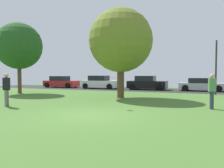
% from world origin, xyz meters
% --- Properties ---
extents(ground_plane, '(44.00, 44.00, 0.00)m').
position_xyz_m(ground_plane, '(0.00, 0.00, 0.00)').
color(ground_plane, '#47702D').
extents(road_strip, '(44.00, 6.40, 0.01)m').
position_xyz_m(road_strip, '(0.00, 16.00, 0.00)').
color(road_strip, '#28282B').
rests_on(road_strip, ground_plane).
extents(maple_tree_far, '(4.07, 4.07, 6.23)m').
position_xyz_m(maple_tree_far, '(-10.78, 7.13, 4.18)').
color(maple_tree_far, brown).
rests_on(maple_tree_far, ground_plane).
extents(maple_tree_near, '(4.61, 4.61, 6.47)m').
position_xyz_m(maple_tree_near, '(-1.21, 7.05, 4.15)').
color(maple_tree_near, brown).
rests_on(maple_tree_near, ground_plane).
extents(person_thrower, '(0.37, 0.31, 1.79)m').
position_xyz_m(person_thrower, '(-5.37, 0.59, 1.00)').
color(person_thrower, slate).
rests_on(person_thrower, ground_plane).
extents(person_catcher, '(0.37, 0.31, 1.77)m').
position_xyz_m(person_catcher, '(4.82, 3.77, 0.99)').
color(person_catcher, '#2D334C').
rests_on(person_catcher, ground_plane).
extents(frisbee_disc, '(0.36, 0.36, 0.03)m').
position_xyz_m(frisbee_disc, '(0.07, 2.29, 1.56)').
color(frisbee_disc, orange).
extents(parked_car_red, '(4.38, 1.98, 1.44)m').
position_xyz_m(parked_car_red, '(-12.48, 15.88, 0.65)').
color(parked_car_red, '#B21E1E').
rests_on(parked_car_red, ground_plane).
extents(parked_car_white, '(4.34, 2.05, 1.52)m').
position_xyz_m(parked_car_white, '(-6.95, 15.77, 0.69)').
color(parked_car_white, white).
rests_on(parked_car_white, ground_plane).
extents(parked_car_black, '(4.17, 2.10, 1.52)m').
position_xyz_m(parked_car_black, '(-1.42, 16.00, 0.69)').
color(parked_car_black, black).
rests_on(parked_car_black, ground_plane).
extents(parked_car_silver, '(4.33, 2.07, 1.32)m').
position_xyz_m(parked_car_silver, '(4.10, 16.21, 0.61)').
color(parked_car_silver, '#B7B7BC').
rests_on(parked_car_silver, ground_plane).
extents(street_lamp_post, '(0.14, 0.14, 4.50)m').
position_xyz_m(street_lamp_post, '(5.29, 12.20, 2.25)').
color(street_lamp_post, '#2D2D33').
rests_on(street_lamp_post, ground_plane).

